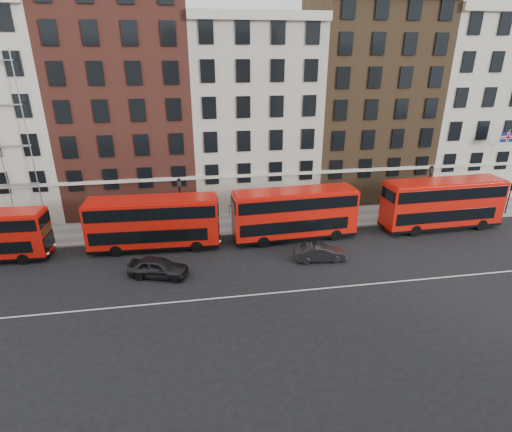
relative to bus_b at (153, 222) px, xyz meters
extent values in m
plane|color=black|center=(10.21, -6.43, -2.43)|extent=(120.00, 120.00, 0.00)
cube|color=slate|center=(10.21, 4.07, -2.36)|extent=(80.00, 5.00, 0.15)
cube|color=gray|center=(10.21, 1.57, -2.35)|extent=(80.00, 0.30, 0.16)
cube|color=white|center=(10.21, -8.43, -2.43)|extent=(70.00, 0.12, 0.01)
cube|color=brown|center=(-2.59, 11.57, 8.57)|extent=(12.80, 10.00, 22.00)
cube|color=#BAB4A4|center=(10.21, 11.57, 7.07)|extent=(12.80, 10.00, 19.00)
cube|color=beige|center=(10.21, 6.32, 16.17)|extent=(12.80, 0.50, 0.80)
cube|color=brown|center=(23.01, 11.57, 8.07)|extent=(12.80, 10.00, 21.00)
cube|color=beige|center=(35.81, 11.57, 7.57)|extent=(12.80, 10.00, 20.00)
cube|color=black|center=(-8.29, -0.20, -0.99)|extent=(0.16, 2.05, 1.21)
cube|color=black|center=(-8.29, -0.20, 0.01)|extent=(0.15, 1.77, 0.39)
cylinder|color=black|center=(-10.09, -1.17, -1.97)|extent=(0.94, 0.30, 0.93)
cylinder|color=black|center=(-10.00, 0.91, -1.97)|extent=(0.94, 0.30, 0.93)
cube|color=red|center=(0.04, 0.00, -0.06)|extent=(10.82, 2.99, 4.04)
cube|color=black|center=(0.04, 0.00, -1.95)|extent=(10.83, 3.03, 0.25)
cube|color=black|center=(-0.27, 0.01, -0.75)|extent=(9.60, 3.02, 1.07)
cube|color=black|center=(0.04, 0.00, 1.19)|extent=(10.42, 3.06, 1.02)
cube|color=red|center=(0.04, 0.00, 2.01)|extent=(10.51, 2.78, 0.18)
cube|color=black|center=(5.44, -0.22, -0.85)|extent=(0.17, 2.25, 1.33)
cube|color=black|center=(5.44, -0.22, 0.24)|extent=(0.16, 1.94, 0.43)
cylinder|color=black|center=(3.46, -1.29, -1.92)|extent=(1.03, 0.33, 1.02)
cylinder|color=black|center=(3.55, 1.00, -1.92)|extent=(1.03, 0.33, 1.02)
cylinder|color=black|center=(-3.07, -1.02, -1.92)|extent=(1.03, 0.33, 1.02)
cylinder|color=black|center=(-2.98, 1.27, -1.92)|extent=(1.03, 0.33, 1.02)
cube|color=red|center=(12.18, 0.00, -0.02)|extent=(11.00, 3.12, 4.09)
cube|color=black|center=(12.18, 0.00, -1.95)|extent=(11.00, 3.17, 0.25)
cube|color=black|center=(11.87, -0.02, -0.72)|extent=(9.76, 3.15, 1.09)
cube|color=black|center=(12.18, 0.00, 1.25)|extent=(10.59, 3.19, 1.04)
cube|color=red|center=(12.18, 0.00, 2.08)|extent=(10.68, 2.90, 0.19)
cube|color=black|center=(17.66, 0.27, -0.83)|extent=(0.19, 2.28, 1.35)
cube|color=black|center=(17.66, 0.27, 0.28)|extent=(0.18, 1.97, 0.44)
cylinder|color=black|center=(15.76, -0.99, -1.91)|extent=(1.05, 0.34, 1.04)
cylinder|color=black|center=(15.65, 1.33, -1.91)|extent=(1.05, 0.34, 1.04)
cylinder|color=black|center=(9.14, -1.31, -1.91)|extent=(1.05, 0.34, 1.04)
cylinder|color=black|center=(9.02, 1.01, -1.91)|extent=(1.05, 0.34, 1.04)
cube|color=red|center=(26.41, 0.00, 0.07)|extent=(11.37, 3.06, 4.25)
cube|color=black|center=(26.41, 0.00, -1.93)|extent=(11.37, 3.10, 0.26)
cube|color=black|center=(26.09, -0.01, -0.66)|extent=(10.08, 3.10, 1.13)
cube|color=black|center=(26.41, 0.00, 1.38)|extent=(10.94, 3.13, 1.07)
cube|color=red|center=(26.41, 0.00, 2.24)|extent=(11.04, 2.83, 0.19)
cube|color=black|center=(32.09, 0.19, -0.77)|extent=(0.16, 2.37, 1.40)
cube|color=black|center=(32.09, 0.19, 0.38)|extent=(0.15, 2.04, 0.45)
cylinder|color=black|center=(30.10, -1.08, -1.90)|extent=(1.08, 0.34, 1.07)
cylinder|color=black|center=(30.02, 1.32, -1.90)|extent=(1.08, 0.34, 1.07)
cylinder|color=black|center=(23.23, -1.31, -1.90)|extent=(1.08, 0.34, 1.07)
cylinder|color=black|center=(23.15, 1.09, -1.90)|extent=(1.08, 0.34, 1.07)
imported|color=black|center=(0.55, -4.80, -1.68)|extent=(4.78, 3.02, 1.52)
imported|color=black|center=(13.23, -4.33, -1.76)|extent=(4.18, 1.70, 1.35)
cylinder|color=black|center=(2.29, 2.39, 0.02)|extent=(0.14, 0.14, 4.60)
cylinder|color=black|center=(2.29, 2.39, -1.98)|extent=(0.32, 0.32, 0.60)
cube|color=#262626|center=(2.29, 2.39, 2.57)|extent=(0.32, 0.32, 0.55)
cone|color=black|center=(2.29, 2.39, 2.92)|extent=(0.44, 0.44, 0.25)
cylinder|color=black|center=(26.51, 2.70, 0.02)|extent=(0.14, 0.14, 4.60)
cylinder|color=black|center=(26.51, 2.70, -1.98)|extent=(0.32, 0.32, 0.60)
cube|color=#262626|center=(26.51, 2.70, 2.57)|extent=(0.32, 0.32, 0.55)
cone|color=black|center=(26.51, 2.70, 2.92)|extent=(0.44, 0.44, 0.25)
cylinder|color=black|center=(35.28, 2.05, -0.98)|extent=(0.12, 0.12, 2.60)
camera|label=1|loc=(3.52, -31.65, 13.09)|focal=28.00mm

